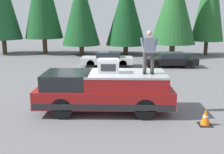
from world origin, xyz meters
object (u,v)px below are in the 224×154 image
(person_on_truck_bed, at_px, (149,51))
(parked_car_black, at_px, (171,60))
(pickup_truck, at_px, (105,91))
(traffic_cone, at_px, (205,118))
(parked_car_white, at_px, (107,59))
(compressor_unit, at_px, (109,66))

(person_on_truck_bed, bearing_deg, parked_car_black, -16.13)
(pickup_truck, distance_m, traffic_cone, 4.01)
(parked_car_black, distance_m, parked_car_white, 5.05)
(traffic_cone, bearing_deg, parked_car_white, 19.00)
(parked_car_black, bearing_deg, compressor_unit, 155.82)
(parked_car_black, distance_m, traffic_cone, 11.57)
(compressor_unit, height_order, parked_car_black, compressor_unit)
(compressor_unit, xyz_separation_m, parked_car_black, (10.17, -4.57, -1.35))
(person_on_truck_bed, distance_m, traffic_cone, 3.23)
(person_on_truck_bed, xyz_separation_m, parked_car_white, (10.52, 2.06, -1.97))
(compressor_unit, relative_size, parked_car_white, 0.20)
(parked_car_white, height_order, traffic_cone, parked_car_white)
(person_on_truck_bed, bearing_deg, parked_car_white, 11.06)
(pickup_truck, height_order, person_on_truck_bed, person_on_truck_bed)
(parked_car_black, height_order, traffic_cone, parked_car_black)
(parked_car_black, relative_size, traffic_cone, 6.61)
(person_on_truck_bed, height_order, traffic_cone, person_on_truck_bed)
(pickup_truck, xyz_separation_m, parked_car_black, (10.16, -4.73, -0.29))
(pickup_truck, xyz_separation_m, person_on_truck_bed, (-0.17, -1.75, 1.68))
(person_on_truck_bed, distance_m, parked_car_black, 10.93)
(person_on_truck_bed, height_order, parked_car_white, person_on_truck_bed)
(parked_car_white, relative_size, traffic_cone, 6.61)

